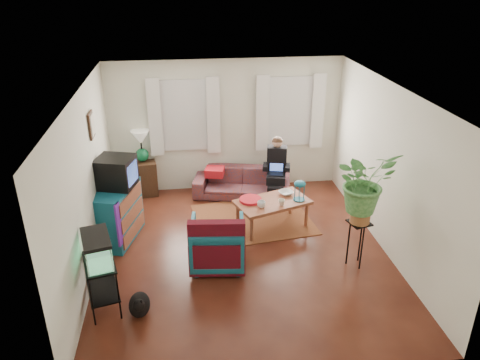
{
  "coord_description": "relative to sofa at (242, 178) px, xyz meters",
  "views": [
    {
      "loc": [
        -0.86,
        -6.19,
        4.17
      ],
      "look_at": [
        0.0,
        0.4,
        1.1
      ],
      "focal_mm": 35.0,
      "sensor_mm": 36.0,
      "label": 1
    }
  ],
  "objects": [
    {
      "name": "window_left",
      "position": [
        -1.05,
        0.43,
        1.19
      ],
      "size": [
        1.08,
        0.04,
        1.38
      ],
      "primitive_type": "cube",
      "color": "white",
      "rests_on": "wall_back"
    },
    {
      "name": "wall_back",
      "position": [
        -0.25,
        0.45,
        0.94
      ],
      "size": [
        4.5,
        0.01,
        2.6
      ],
      "primitive_type": "cube",
      "color": "silver",
      "rests_on": "floor"
    },
    {
      "name": "aquarium",
      "position": [
        -2.25,
        -3.09,
        0.56
      ],
      "size": [
        0.47,
        0.66,
        0.39
      ],
      "primitive_type": "cube",
      "rotation": [
        0.0,
        0.0,
        0.25
      ],
      "color": "#7FD899",
      "rests_on": "aquarium_stand"
    },
    {
      "name": "ceiling",
      "position": [
        -0.25,
        -2.05,
        2.24
      ],
      "size": [
        4.5,
        5.0,
        0.01
      ],
      "primitive_type": "cube",
      "color": "white",
      "rests_on": "wall_back"
    },
    {
      "name": "plant_stand",
      "position": [
        1.39,
        -2.56,
        0.01
      ],
      "size": [
        0.38,
        0.38,
        0.74
      ],
      "primitive_type": "cube",
      "rotation": [
        0.0,
        0.0,
        0.26
      ],
      "color": "black",
      "rests_on": "floor"
    },
    {
      "name": "sofa",
      "position": [
        0.0,
        0.0,
        0.0
      ],
      "size": [
        1.97,
        1.13,
        0.73
      ],
      "primitive_type": "imported",
      "rotation": [
        0.0,
        0.0,
        -0.23
      ],
      "color": "brown",
      "rests_on": "floor"
    },
    {
      "name": "seated_person",
      "position": [
        0.65,
        -0.15,
        0.19
      ],
      "size": [
        0.58,
        0.66,
        1.1
      ],
      "primitive_type": null,
      "rotation": [
        0.0,
        0.0,
        -0.23
      ],
      "color": "black",
      "rests_on": "sofa"
    },
    {
      "name": "cup_b",
      "position": [
        0.47,
        -1.47,
        0.2
      ],
      "size": [
        0.14,
        0.14,
        0.11
      ],
      "primitive_type": "imported",
      "rotation": [
        0.0,
        0.0,
        0.34
      ],
      "color": "beige",
      "rests_on": "coffee_table"
    },
    {
      "name": "wall_front",
      "position": [
        -0.25,
        -4.55,
        0.94
      ],
      "size": [
        4.5,
        0.01,
        2.6
      ],
      "primitive_type": "cube",
      "color": "silver",
      "rests_on": "floor"
    },
    {
      "name": "curtains_left",
      "position": [
        -1.05,
        0.35,
        1.19
      ],
      "size": [
        1.36,
        0.06,
        1.5
      ],
      "primitive_type": "cube",
      "color": "white",
      "rests_on": "wall_back"
    },
    {
      "name": "area_rug",
      "position": [
        0.06,
        -1.0,
        -0.36
      ],
      "size": [
        2.18,
        1.84,
        0.01
      ],
      "primitive_type": "cube",
      "rotation": [
        0.0,
        0.0,
        0.12
      ],
      "color": "brown",
      "rests_on": "floor"
    },
    {
      "name": "serape_throw",
      "position": [
        -0.71,
        -2.59,
        0.21
      ],
      "size": [
        0.83,
        0.27,
        0.67
      ],
      "primitive_type": "cube",
      "rotation": [
        0.0,
        0.0,
        -0.11
      ],
      "color": "#9E0A0A",
      "rests_on": "armchair"
    },
    {
      "name": "armchair",
      "position": [
        -0.68,
        -2.28,
        0.04
      ],
      "size": [
        0.86,
        0.82,
        0.81
      ],
      "primitive_type": "imported",
      "rotation": [
        0.0,
        0.0,
        3.03
      ],
      "color": "navy",
      "rests_on": "floor"
    },
    {
      "name": "window_right",
      "position": [
        1.0,
        0.43,
        1.19
      ],
      "size": [
        1.08,
        0.04,
        1.38
      ],
      "primitive_type": "cube",
      "color": "white",
      "rests_on": "wall_back"
    },
    {
      "name": "picture_frame",
      "position": [
        -2.47,
        -1.2,
        1.59
      ],
      "size": [
        0.04,
        0.32,
        0.4
      ],
      "primitive_type": "cube",
      "color": "#3D2616",
      "rests_on": "wall_left"
    },
    {
      "name": "wall_right",
      "position": [
        2.0,
        -2.05,
        0.94
      ],
      "size": [
        0.01,
        5.0,
        2.6
      ],
      "primitive_type": "cube",
      "color": "silver",
      "rests_on": "floor"
    },
    {
      "name": "table_lamp",
      "position": [
        -1.9,
        0.34,
        0.63
      ],
      "size": [
        0.4,
        0.4,
        0.63
      ],
      "primitive_type": null,
      "rotation": [
        0.0,
        0.0,
        0.14
      ],
      "color": "white",
      "rests_on": "side_table"
    },
    {
      "name": "side_table",
      "position": [
        -1.9,
        0.34,
        -0.02
      ],
      "size": [
        0.54,
        0.54,
        0.69
      ],
      "primitive_type": "cube",
      "rotation": [
        0.0,
        0.0,
        0.14
      ],
      "color": "#372214",
      "rests_on": "floor"
    },
    {
      "name": "aquarium_stand",
      "position": [
        -2.25,
        -3.09,
        0.0
      ],
      "size": [
        0.52,
        0.73,
        0.73
      ],
      "primitive_type": "cube",
      "rotation": [
        0.0,
        0.0,
        0.25
      ],
      "color": "black",
      "rests_on": "floor"
    },
    {
      "name": "potted_plant",
      "position": [
        1.39,
        -2.56,
        0.89
      ],
      "size": [
        1.0,
        0.92,
        0.94
      ],
      "primitive_type": "imported",
      "rotation": [
        0.0,
        0.0,
        0.26
      ],
      "color": "#599947",
      "rests_on": "plant_stand"
    },
    {
      "name": "wall_left",
      "position": [
        -2.5,
        -2.05,
        0.94
      ],
      "size": [
        0.01,
        5.0,
        2.6
      ],
      "primitive_type": "cube",
      "color": "silver",
      "rests_on": "floor"
    },
    {
      "name": "black_cat",
      "position": [
        -1.79,
        -3.27,
        -0.18
      ],
      "size": [
        0.31,
        0.44,
        0.36
      ],
      "primitive_type": "ellipsoid",
      "rotation": [
        0.0,
        0.0,
        0.08
      ],
      "color": "black",
      "rests_on": "floor"
    },
    {
      "name": "curtains_right",
      "position": [
        1.0,
        0.35,
        1.19
      ],
      "size": [
        1.36,
        0.06,
        1.5
      ],
      "primitive_type": "cube",
      "color": "white",
      "rests_on": "wall_back"
    },
    {
      "name": "birdcage",
      "position": [
        0.81,
        -1.32,
        0.33
      ],
      "size": [
        0.26,
        0.26,
        0.36
      ],
      "primitive_type": null,
      "rotation": [
        0.0,
        0.0,
        0.34
      ],
      "color": "#115B6B",
      "rests_on": "coffee_table"
    },
    {
      "name": "dresser",
      "position": [
        -2.24,
        -1.33,
        0.1
      ],
      "size": [
        0.78,
        1.13,
        0.92
      ],
      "primitive_type": "cube",
      "rotation": [
        0.0,
        0.0,
        -0.29
      ],
      "color": "#12666F",
      "rests_on": "floor"
    },
    {
      "name": "cup_a",
      "position": [
        0.13,
        -1.49,
        0.2
      ],
      "size": [
        0.18,
        0.18,
        0.11
      ],
      "primitive_type": "imported",
      "rotation": [
        0.0,
        0.0,
        0.34
      ],
      "color": "white",
      "rests_on": "coffee_table"
    },
    {
      "name": "coffee_table",
      "position": [
        0.35,
        -1.3,
        -0.11
      ],
      "size": [
        1.38,
        1.04,
        0.51
      ],
      "primitive_type": "cube",
      "rotation": [
        0.0,
        0.0,
        0.34
      ],
      "color": "brown",
      "rests_on": "floor"
    },
    {
      "name": "floor",
      "position": [
        -0.25,
        -2.05,
        -0.36
      ],
      "size": [
        4.5,
        5.0,
        0.01
      ],
      "primitive_type": "cube",
      "color": "#4F2B14",
      "rests_on": "ground"
    },
    {
      "name": "snack_tray",
      "position": [
        -0.02,
        -1.25,
        0.17
      ],
      "size": [
        0.48,
        0.48,
        0.04
      ],
      "primitive_type": "cylinder",
      "rotation": [
        0.0,
        0.0,
        0.34
      ],
      "color": "#B21414",
      "rests_on": "coffee_table"
    },
    {
      "name": "bowl",
      "position": [
        0.63,
        -1.08,
        0.18
      ],
      "size": [
        0.31,
        0.31,
        0.06
      ],
      "primitive_type": "imported",
      "rotation": [
        0.0,
        0.0,
        0.34
      ],
      "color": "white",
      "rests_on": "coffee_table"
    },
    {
      "name": "crt_tv",
      "position": [
        -2.19,
        -1.24,
        0.8
      ],
      "size": [
        0.68,
        0.65,
        0.49
      ],
      "primitive_type": "cube",
      "rotation": [
        0.0,
        0.0,
        -0.29
      ],
      "color": "black",
      "rests_on": "dresser"
    }
  ]
}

